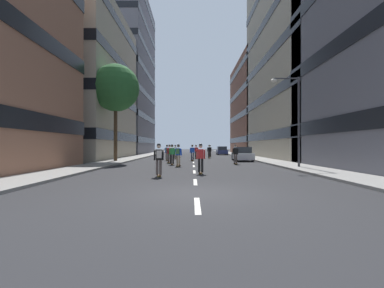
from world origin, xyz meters
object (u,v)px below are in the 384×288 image
skater_5 (208,151)px  skater_7 (209,150)px  skater_2 (157,158)px  skater_11 (168,152)px  street_tree_near (114,88)px  skater_0 (174,151)px  skater_1 (199,157)px  skater_10 (171,153)px  skater_6 (234,153)px  parked_car_mid (220,151)px  skater_3 (191,152)px  streetlamp_right (292,112)px  parked_car_near (241,154)px  skater_9 (195,151)px  skater_4 (177,154)px  skater_8 (166,151)px

skater_5 → skater_7: size_ratio=1.00×
skater_2 → skater_11: (-0.38, 11.75, 0.00)m
street_tree_near → skater_0: size_ratio=5.48×
skater_0 → skater_1: size_ratio=1.00×
skater_1 → skater_10: same height
skater_1 → skater_6: size_ratio=1.00×
parked_car_mid → skater_1: skater_1 is taller
skater_3 → street_tree_near: bearing=-163.0°
parked_car_mid → street_tree_near: size_ratio=0.45×
skater_11 → skater_2: bearing=-88.1°
skater_2 → street_tree_near: bearing=113.9°
skater_5 → skater_10: (-4.02, -13.28, 0.00)m
skater_1 → skater_5: bearing=85.2°
parked_car_mid → streetlamp_right: streetlamp_right is taller
skater_6 → skater_0: bearing=119.9°
parked_car_near → skater_1: 14.88m
streetlamp_right → skater_7: size_ratio=3.65×
skater_3 → parked_car_near: bearing=-2.9°
skater_0 → skater_3: same height
skater_2 → skater_7: same height
skater_0 → skater_3: 5.15m
skater_11 → skater_5: bearing=67.7°
skater_9 → skater_10: bearing=-100.8°
parked_car_mid → skater_0: (-7.56, -16.06, 0.29)m
skater_4 → skater_10: same height
streetlamp_right → skater_2: streetlamp_right is taller
parked_car_near → skater_11: bearing=-153.5°
street_tree_near → skater_11: street_tree_near is taller
parked_car_near → skater_5: skater_5 is taller
parked_car_near → skater_0: size_ratio=2.47×
street_tree_near → skater_11: (5.58, -1.69, -6.46)m
parked_car_near → skater_2: (-7.23, -15.54, 0.32)m
skater_7 → skater_9: bearing=-109.3°
skater_3 → skater_11: same height
skater_1 → skater_9: bearing=90.0°
skater_10 → skater_0: bearing=92.0°
skater_1 → parked_car_mid: bearing=82.0°
skater_0 → skater_1: same height
skater_8 → skater_10: (1.08, -7.18, -0.03)m
skater_6 → skater_2: bearing=-119.2°
street_tree_near → skater_0: street_tree_near is taller
skater_7 → skater_1: bearing=-94.9°
skater_0 → skater_4: 13.16m
streetlamp_right → skater_4: 9.25m
skater_2 → skater_4: same height
skater_10 → skater_11: 2.46m
streetlamp_right → skater_5: 18.21m
skater_10 → skater_11: (-0.43, 2.42, 0.03)m
parked_car_mid → street_tree_near: 27.46m
parked_car_mid → skater_7: skater_7 is taller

